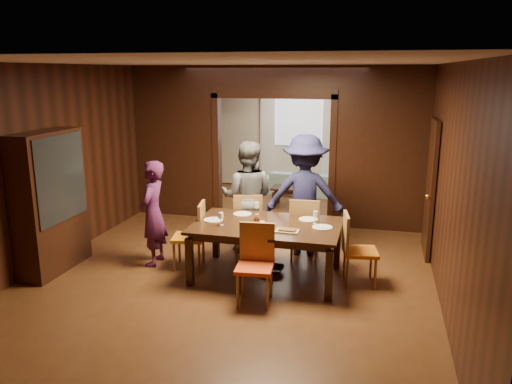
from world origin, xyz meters
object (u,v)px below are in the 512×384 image
(person_navy, at_px, (305,195))
(chair_near, at_px, (255,265))
(chair_left, at_px, (188,235))
(hutch, at_px, (50,202))
(coffee_table, at_px, (291,196))
(chair_far_l, at_px, (248,222))
(person_grey, at_px, (247,197))
(chair_right, at_px, (360,249))
(person_purple, at_px, (153,213))
(dining_table, at_px, (266,250))
(sofa, at_px, (303,183))
(chair_far_r, at_px, (305,228))

(person_navy, bearing_deg, chair_near, 73.84)
(chair_left, bearing_deg, hutch, -84.21)
(coffee_table, distance_m, chair_far_l, 2.93)
(person_grey, xyz_separation_m, chair_near, (0.57, -1.76, -0.39))
(chair_right, bearing_deg, person_navy, 32.59)
(chair_far_l, bearing_deg, chair_left, 36.37)
(person_purple, bearing_deg, dining_table, 83.54)
(sofa, height_order, hutch, hutch)
(person_grey, bearing_deg, chair_near, 104.00)
(person_navy, xyz_separation_m, dining_table, (-0.36, -1.04, -0.56))
(chair_near, bearing_deg, chair_right, 30.47)
(chair_far_r, bearing_deg, person_navy, -82.56)
(chair_far_r, height_order, hutch, hutch)
(sofa, height_order, coffee_table, sofa)
(coffee_table, bearing_deg, hutch, -121.72)
(sofa, distance_m, chair_far_r, 4.11)
(person_purple, distance_m, person_grey, 1.49)
(person_grey, xyz_separation_m, dining_table, (0.53, -0.95, -0.50))
(person_navy, height_order, coffee_table, person_navy)
(person_grey, xyz_separation_m, chair_far_l, (0.02, -0.05, -0.39))
(person_purple, distance_m, chair_left, 0.61)
(person_grey, relative_size, chair_left, 1.81)
(person_purple, height_order, person_navy, person_navy)
(chair_right, xyz_separation_m, chair_far_l, (-1.77, 0.83, 0.00))
(chair_left, height_order, chair_far_l, same)
(person_grey, bearing_deg, chair_far_l, 110.08)
(person_purple, xyz_separation_m, chair_far_r, (2.12, 0.76, -0.29))
(chair_near, bearing_deg, person_grey, 102.55)
(chair_left, xyz_separation_m, chair_far_l, (0.66, 0.84, 0.00))
(sofa, distance_m, hutch, 6.06)
(person_purple, xyz_separation_m, coffee_table, (1.36, 3.76, -0.58))
(person_grey, height_order, chair_right, person_grey)
(person_navy, xyz_separation_m, chair_far_r, (0.05, -0.23, -0.45))
(person_purple, bearing_deg, chair_left, 85.76)
(person_grey, distance_m, hutch, 2.87)
(person_navy, relative_size, chair_right, 1.93)
(chair_near, bearing_deg, chair_left, 138.88)
(dining_table, bearing_deg, chair_near, -87.25)
(sofa, distance_m, chair_right, 5.03)
(person_navy, xyz_separation_m, chair_left, (-1.53, -0.99, -0.45))
(sofa, xyz_separation_m, coffee_table, (-0.09, -1.05, -0.07))
(dining_table, xyz_separation_m, chair_far_l, (-0.51, 0.90, 0.10))
(person_navy, bearing_deg, chair_right, 126.64)
(person_purple, distance_m, chair_far_l, 1.50)
(coffee_table, xyz_separation_m, chair_far_r, (0.76, -3.00, 0.28))
(person_purple, distance_m, sofa, 5.05)
(person_navy, height_order, dining_table, person_navy)
(hutch, bearing_deg, person_purple, 22.69)
(chair_left, distance_m, chair_far_r, 1.75)
(chair_right, relative_size, chair_far_r, 1.00)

